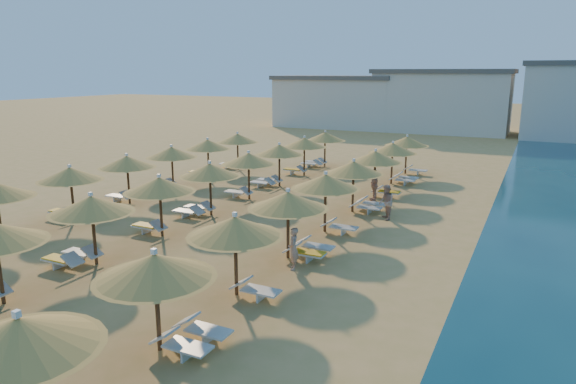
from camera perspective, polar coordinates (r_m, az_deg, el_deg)
The scene contains 9 objects.
ground at distance 22.49m, azimuth -7.26°, elevation -5.02°, with size 220.00×220.00×0.00m, color tan.
hotel_blocks at distance 63.60m, azimuth 18.61°, elevation 9.57°, with size 45.08×9.46×8.10m.
parasol_row_east at distance 20.92m, azimuth 2.27°, elevation 0.08°, with size 3.09×36.78×2.76m.
parasol_row_west at distance 24.00m, azimuth -11.23°, elevation 1.55°, with size 3.09×36.78×2.76m.
parasol_row_inland at distance 28.84m, azimuth -17.46°, elevation 3.13°, with size 3.09×25.55×2.76m.
loungers at distance 23.89m, azimuth -8.28°, elevation -3.09°, with size 14.49×34.30×0.66m.
beachgoer_a at distance 18.61m, azimuth 0.59°, elevation -6.30°, with size 0.57×0.37×1.56m, color tan.
beachgoer_c at distance 28.83m, azimuth 9.55°, elevation 0.78°, with size 1.03×0.43×1.76m, color tan.
beachgoer_b at distance 25.17m, azimuth 10.85°, elevation -1.14°, with size 0.83×0.65×1.71m, color tan.
Camera 1 is at (11.90, -17.76, 7.00)m, focal length 32.00 mm.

